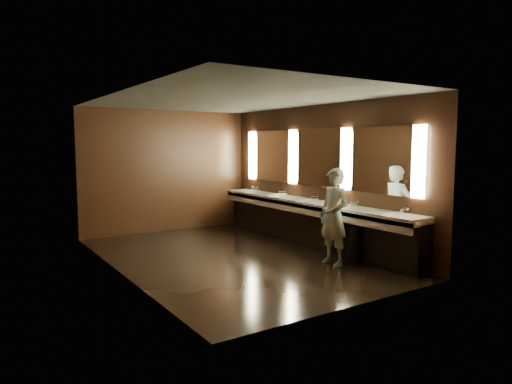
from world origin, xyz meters
TOP-DOWN VIEW (x-y plane):
  - floor at (0.00, 0.00)m, footprint 6.00×6.00m
  - ceiling at (0.00, 0.00)m, footprint 4.00×6.00m
  - wall_back at (0.00, 3.00)m, footprint 4.00×0.02m
  - wall_front at (0.00, -3.00)m, footprint 4.00×0.02m
  - wall_left at (-2.00, 0.00)m, footprint 0.02×6.00m
  - wall_right at (2.00, 0.00)m, footprint 0.02×6.00m
  - sink_counter at (1.79, 0.00)m, footprint 0.55×5.40m
  - mirror_band at (1.98, -0.00)m, footprint 0.06×5.03m
  - person at (1.18, -1.36)m, footprint 0.41×0.61m
  - trash_bin at (1.58, -1.41)m, footprint 0.46×0.46m

SIDE VIEW (x-z plane):
  - floor at x=0.00m, z-range 0.00..0.00m
  - trash_bin at x=1.58m, z-range 0.00..0.62m
  - sink_counter at x=1.79m, z-range -0.01..1.00m
  - person at x=1.18m, z-range 0.00..1.63m
  - wall_back at x=0.00m, z-range 0.00..2.80m
  - wall_front at x=0.00m, z-range 0.00..2.80m
  - wall_left at x=-2.00m, z-range 0.00..2.80m
  - wall_right at x=2.00m, z-range 0.00..2.80m
  - mirror_band at x=1.98m, z-range 1.17..2.32m
  - ceiling at x=0.00m, z-range 2.79..2.81m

